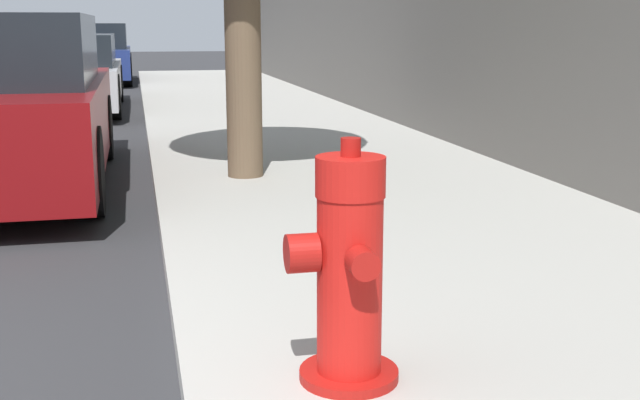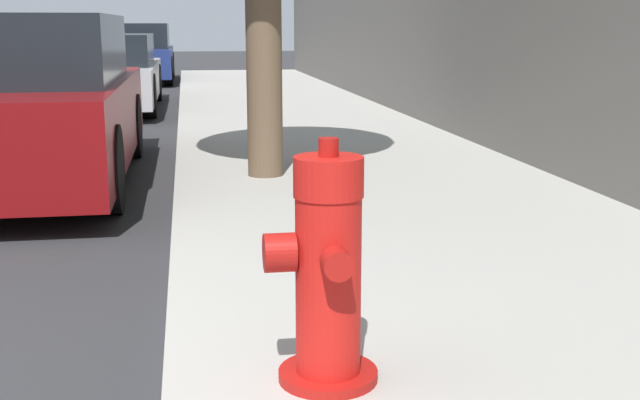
% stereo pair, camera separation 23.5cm
% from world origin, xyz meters
% --- Properties ---
extents(sidewalk_slab, '(3.12, 40.00, 0.12)m').
position_xyz_m(sidewalk_slab, '(3.60, 0.00, 0.06)').
color(sidewalk_slab, '#A8A59E').
rests_on(sidewalk_slab, ground_plane).
extents(fire_hydrant, '(0.40, 0.41, 0.86)m').
position_xyz_m(fire_hydrant, '(2.62, 0.12, 0.51)').
color(fire_hydrant, '#A91511').
rests_on(fire_hydrant, sidewalk_slab).
extents(parked_car_mid, '(1.80, 4.49, 1.20)m').
position_xyz_m(parked_car_mid, '(0.82, 10.90, 0.60)').
color(parked_car_mid, '#B7B7BC').
rests_on(parked_car_mid, ground_plane).
extents(parked_car_far, '(1.77, 4.09, 1.38)m').
position_xyz_m(parked_car_far, '(0.99, 17.26, 0.67)').
color(parked_car_far, navy).
rests_on(parked_car_far, ground_plane).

